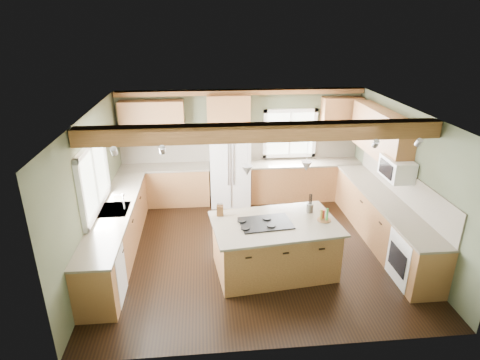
{
  "coord_description": "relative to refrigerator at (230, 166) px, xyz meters",
  "views": [
    {
      "loc": [
        -0.88,
        -6.52,
        4.07
      ],
      "look_at": [
        -0.23,
        0.3,
        1.29
      ],
      "focal_mm": 30.0,
      "sensor_mm": 36.0,
      "label": 1
    }
  ],
  "objects": [
    {
      "name": "wall_right",
      "position": [
        3.1,
        -2.12,
        0.4
      ],
      "size": [
        0.0,
        5.0,
        5.0
      ],
      "primitive_type": "plane",
      "rotation": [
        1.57,
        0.0,
        -1.57
      ],
      "color": "#454D36",
      "rests_on": "ground"
    },
    {
      "name": "pendant_right",
      "position": [
        1.04,
        -2.77,
        0.98
      ],
      "size": [
        0.18,
        0.18,
        0.16
      ],
      "primitive_type": "cone",
      "rotation": [
        3.14,
        0.0,
        0.0
      ],
      "color": "#B2B2B7",
      "rests_on": "ceiling"
    },
    {
      "name": "upper_cab_back_corner",
      "position": [
        2.6,
        0.21,
        1.05
      ],
      "size": [
        0.9,
        0.35,
        0.9
      ],
      "primitive_type": "cube",
      "color": "brown",
      "rests_on": "wall_back"
    },
    {
      "name": "oven",
      "position": [
        2.79,
        -3.37,
        -0.47
      ],
      "size": [
        0.6,
        0.72,
        0.84
      ],
      "primitive_type": "cube",
      "color": "white",
      "rests_on": "floor"
    },
    {
      "name": "counter_right",
      "position": [
        2.8,
        -2.07,
        0.0
      ],
      "size": [
        0.64,
        3.74,
        0.04
      ],
      "primitive_type": "cube",
      "color": "#4E4439",
      "rests_on": "base_cab_right"
    },
    {
      "name": "pendant_left",
      "position": [
        0.08,
        -2.88,
        0.98
      ],
      "size": [
        0.18,
        0.18,
        0.16
      ],
      "primitive_type": "cone",
      "rotation": [
        3.14,
        0.0,
        0.0
      ],
      "color": "#B2B2B7",
      "rests_on": "ceiling"
    },
    {
      "name": "bottle_tray",
      "position": [
        1.39,
        -2.83,
        0.13
      ],
      "size": [
        0.24,
        0.24,
        0.21
      ],
      "primitive_type": null,
      "rotation": [
        0.0,
        0.0,
        -0.02
      ],
      "color": "brown",
      "rests_on": "island_top"
    },
    {
      "name": "wall_left",
      "position": [
        -2.5,
        -2.12,
        0.4
      ],
      "size": [
        0.0,
        5.0,
        5.0
      ],
      "primitive_type": "plane",
      "rotation": [
        1.57,
        0.0,
        1.57
      ],
      "color": "#454D36",
      "rests_on": "ground"
    },
    {
      "name": "island",
      "position": [
        0.56,
        -2.83,
        -0.46
      ],
      "size": [
        2.06,
        1.4,
        0.88
      ],
      "primitive_type": "cube",
      "rotation": [
        0.0,
        0.0,
        0.12
      ],
      "color": "brown",
      "rests_on": "floor"
    },
    {
      "name": "window_back",
      "position": [
        1.45,
        0.36,
        0.65
      ],
      "size": [
        1.1,
        0.04,
        1.0
      ],
      "primitive_type": "cube",
      "color": "white",
      "rests_on": "wall_back"
    },
    {
      "name": "sink",
      "position": [
        -2.2,
        -2.07,
        0.01
      ],
      "size": [
        0.5,
        0.65,
        0.03
      ],
      "primitive_type": "cube",
      "color": "#262628",
      "rests_on": "counter_left"
    },
    {
      "name": "wall_back",
      "position": [
        0.3,
        0.38,
        0.4
      ],
      "size": [
        5.6,
        0.0,
        5.6
      ],
      "primitive_type": "plane",
      "rotation": [
        1.57,
        0.0,
        0.0
      ],
      "color": "#454D36",
      "rests_on": "ground"
    },
    {
      "name": "floor",
      "position": [
        0.3,
        -2.12,
        -0.9
      ],
      "size": [
        5.6,
        5.6,
        0.0
      ],
      "primitive_type": "plane",
      "color": "black",
      "rests_on": "ground"
    },
    {
      "name": "dishwasher",
      "position": [
        -2.19,
        -3.37,
        -0.47
      ],
      "size": [
        0.6,
        0.6,
        0.84
      ],
      "primitive_type": "cube",
      "color": "white",
      "rests_on": "floor"
    },
    {
      "name": "base_cab_back_left",
      "position": [
        -1.49,
        0.08,
        -0.46
      ],
      "size": [
        2.02,
        0.6,
        0.88
      ],
      "primitive_type": "cube",
      "color": "brown",
      "rests_on": "floor"
    },
    {
      "name": "refrigerator",
      "position": [
        0.0,
        0.0,
        0.0
      ],
      "size": [
        0.9,
        0.74,
        1.8
      ],
      "primitive_type": "cube",
      "color": "white",
      "rests_on": "floor"
    },
    {
      "name": "microwave",
      "position": [
        2.88,
        -2.17,
        0.65
      ],
      "size": [
        0.4,
        0.7,
        0.38
      ],
      "primitive_type": "cube",
      "color": "white",
      "rests_on": "wall_right"
    },
    {
      "name": "upper_cab_over_fridge",
      "position": [
        -0.0,
        0.21,
        1.25
      ],
      "size": [
        0.96,
        0.35,
        0.7
      ],
      "primitive_type": "cube",
      "color": "brown",
      "rests_on": "wall_back"
    },
    {
      "name": "base_cab_left",
      "position": [
        -2.2,
        -2.07,
        -0.46
      ],
      "size": [
        0.6,
        3.7,
        0.88
      ],
      "primitive_type": "cube",
      "color": "brown",
      "rests_on": "floor"
    },
    {
      "name": "upper_cab_back_left",
      "position": [
        -1.69,
        0.21,
        1.05
      ],
      "size": [
        1.4,
        0.35,
        0.9
      ],
      "primitive_type": "cube",
      "color": "brown",
      "rests_on": "wall_back"
    },
    {
      "name": "island_top",
      "position": [
        0.56,
        -2.83,
        0.0
      ],
      "size": [
        2.21,
        1.54,
        0.04
      ],
      "primitive_type": "cube",
      "rotation": [
        0.0,
        0.0,
        0.12
      ],
      "color": "#4E4439",
      "rests_on": "island"
    },
    {
      "name": "upper_cab_right",
      "position": [
        2.92,
        -1.22,
        1.05
      ],
      "size": [
        0.35,
        2.2,
        0.9
      ],
      "primitive_type": "cube",
      "color": "brown",
      "rests_on": "wall_right"
    },
    {
      "name": "base_cab_back_right",
      "position": [
        1.79,
        0.08,
        -0.46
      ],
      "size": [
        2.62,
        0.6,
        0.88
      ],
      "primitive_type": "cube",
      "color": "brown",
      "rests_on": "floor"
    },
    {
      "name": "counter_back_right",
      "position": [
        1.79,
        0.08,
        0.0
      ],
      "size": [
        2.66,
        0.64,
        0.04
      ],
      "primitive_type": "cube",
      "color": "#4E4439",
      "rests_on": "base_cab_back_right"
    },
    {
      "name": "counter_left",
      "position": [
        -2.2,
        -2.07,
        0.0
      ],
      "size": [
        0.64,
        3.74,
        0.04
      ],
      "primitive_type": "cube",
      "color": "#4E4439",
      "rests_on": "base_cab_left"
    },
    {
      "name": "soffit_trim",
      "position": [
        0.3,
        0.28,
        1.64
      ],
      "size": [
        5.55,
        0.2,
        0.1
      ],
      "primitive_type": "cube",
      "color": "#563418",
      "rests_on": "ceiling"
    },
    {
      "name": "counter_back_left",
      "position": [
        -1.49,
        0.08,
        0.0
      ],
      "size": [
        2.06,
        0.64,
        0.04
      ],
      "primitive_type": "cube",
      "color": "#4E4439",
      "rests_on": "base_cab_back_left"
    },
    {
      "name": "backsplash_right",
      "position": [
        3.08,
        -2.07,
        0.31
      ],
      "size": [
        0.03,
        3.7,
        0.58
      ],
      "primitive_type": "cube",
      "color": "brown",
      "rests_on": "wall_right"
    },
    {
      "name": "backsplash_back",
      "position": [
        0.3,
        0.36,
        0.31
      ],
      "size": [
        5.58,
        0.03,
        0.58
      ],
      "primitive_type": "cube",
      "color": "brown",
      "rests_on": "wall_back"
    },
    {
      "name": "knife_block",
      "position": [
        -0.34,
        -2.49,
        0.11
      ],
      "size": [
        0.12,
        0.09,
        0.19
      ],
      "primitive_type": "cube",
      "rotation": [
        0.0,
        0.0,
        -0.09
      ],
      "color": "brown",
      "rests_on": "island_top"
    },
    {
      "name": "ceiling",
      "position": [
        0.3,
        -2.12,
        1.7
      ],
      "size": [
        5.6,
        5.6,
        0.0
      ],
      "primitive_type": "plane",
      "rotation": [
        3.14,
        0.0,
        0.0
      ],
      "color": "silver",
      "rests_on": "wall_back"
    },
    {
      "name": "utensil_crock",
      "position": [
        1.23,
        -2.5,
        0.1
      ],
      "size": [
        0.12,
        0.12,
        0.15
      ],
      "primitive_type": "cylinder",
      "rotation": [
        0.0,
        0.0,
        -0.07
      ],
      "color": "#38332D",
      "rests_on": "island_top"
    },
    {
      "name": "window_left",
      "position": [
        -2.48,
        -2.07,
        0.65
      ],
      "size": [
        0.04,
        1.6,
        1.05
      ],
      "primitive_type": "cube",
      "color": "white",
      "rests_on": "wall_left"
    },
    {
      "name": "faucet",
      "position": [
        -2.02,
        -2.07,
        0.15
      ],
      "size": [
        0.02,
        0.02,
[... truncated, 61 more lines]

